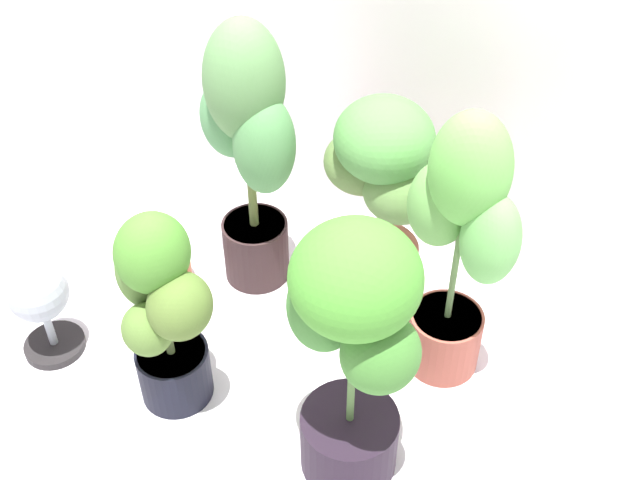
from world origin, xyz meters
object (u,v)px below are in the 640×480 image
nutrient_bottle (177,260)px  floor_fan (40,300)px  potted_plant_back_right (460,239)px  potted_plant_front_left (162,308)px  potted_plant_back_center (380,187)px  potted_plant_front_right (351,340)px  potted_plant_back_left (249,141)px

nutrient_bottle → floor_fan: bearing=-108.7°
potted_plant_back_right → nutrient_bottle: (-0.88, -0.12, -0.39)m
potted_plant_front_left → nutrient_bottle: 0.54m
potted_plant_back_center → potted_plant_front_right: size_ratio=0.87×
potted_plant_back_center → potted_plant_back_left: 0.41m
potted_plant_front_left → floor_fan: (-0.43, -0.05, -0.14)m
potted_plant_back_right → floor_fan: 1.19m
potted_plant_front_right → potted_plant_back_left: 0.77m
nutrient_bottle → potted_plant_back_right: bearing=7.9°
potted_plant_back_center → potted_plant_back_left: potted_plant_back_left is taller
potted_plant_back_right → potted_plant_back_left: (-0.68, 0.04, 0.05)m
floor_fan → potted_plant_front_left: bearing=-25.6°
potted_plant_front_right → potted_plant_back_right: 0.45m
potted_plant_back_right → potted_plant_front_right: bearing=-99.9°
potted_plant_back_center → nutrient_bottle: (-0.57, -0.30, -0.32)m
potted_plant_front_left → nutrient_bottle: (-0.28, 0.37, -0.26)m
potted_plant_front_left → nutrient_bottle: bearing=127.1°
floor_fan → nutrient_bottle: bearing=38.7°
potted_plant_back_right → nutrient_bottle: potted_plant_back_right is taller
floor_fan → potted_plant_front_right: bearing=-26.3°
floor_fan → potted_plant_back_right: bearing=-4.5°
potted_plant_back_center → potted_plant_front_left: (-0.29, -0.67, -0.06)m
potted_plant_back_center → potted_plant_front_left: size_ratio=1.08×
potted_plant_back_center → potted_plant_back_left: (-0.36, -0.14, 0.12)m
potted_plant_back_center → potted_plant_back_right: size_ratio=0.81×
potted_plant_back_right → floor_fan: bearing=-152.0°
potted_plant_front_right → nutrient_bottle: potted_plant_front_right is taller
floor_fan → potted_plant_back_left: bearing=26.7°
potted_plant_back_right → potted_plant_back_left: potted_plant_back_left is taller
potted_plant_front_left → floor_fan: bearing=-173.0°
floor_fan → nutrient_bottle: size_ratio=1.69×
potted_plant_back_center → potted_plant_back_left: bearing=-159.2°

